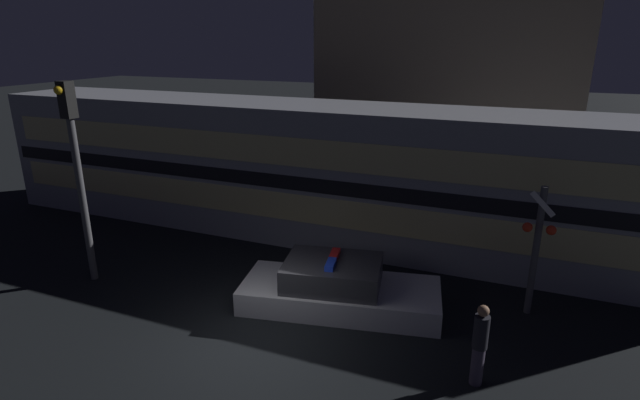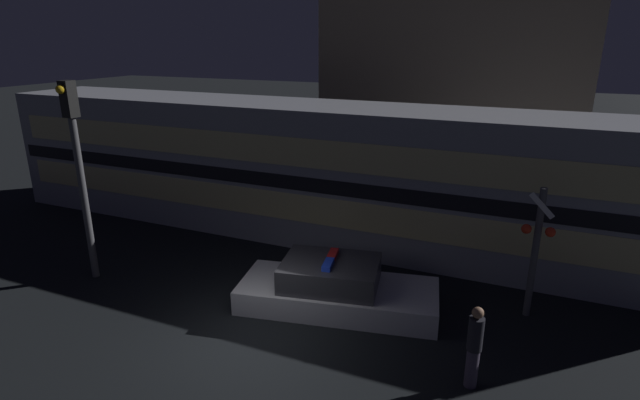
% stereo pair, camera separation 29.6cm
% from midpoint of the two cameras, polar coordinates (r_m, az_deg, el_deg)
% --- Properties ---
extents(ground_plane, '(120.00, 120.00, 0.00)m').
position_cam_midpoint_polar(ground_plane, '(11.27, -7.15, -16.02)').
color(ground_plane, black).
extents(train, '(22.69, 3.10, 4.29)m').
position_cam_midpoint_polar(train, '(16.40, -1.01, 3.46)').
color(train, gray).
rests_on(train, ground_plane).
extents(police_car, '(5.05, 2.79, 1.31)m').
position_cam_midpoint_polar(police_car, '(12.31, 2.50, -10.12)').
color(police_car, silver).
rests_on(police_car, ground_plane).
extents(pedestrian, '(0.28, 0.28, 1.68)m').
position_cam_midpoint_polar(pedestrian, '(10.05, 18.05, -15.64)').
color(pedestrian, '#3F384C').
rests_on(pedestrian, ground_plane).
extents(crossing_signal_near, '(0.72, 0.34, 3.16)m').
position_cam_midpoint_polar(crossing_signal_near, '(12.44, 24.05, -5.01)').
color(crossing_signal_near, '#4C4C51').
rests_on(crossing_signal_near, ground_plane).
extents(traffic_light_corner, '(0.30, 0.46, 5.29)m').
position_cam_midpoint_polar(traffic_light_corner, '(14.20, -25.34, 3.76)').
color(traffic_light_corner, '#4C4C51').
rests_on(traffic_light_corner, ground_plane).
extents(building_left, '(10.95, 6.82, 8.15)m').
position_cam_midpoint_polar(building_left, '(24.62, 15.60, 12.31)').
color(building_left, '#726656').
rests_on(building_left, ground_plane).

